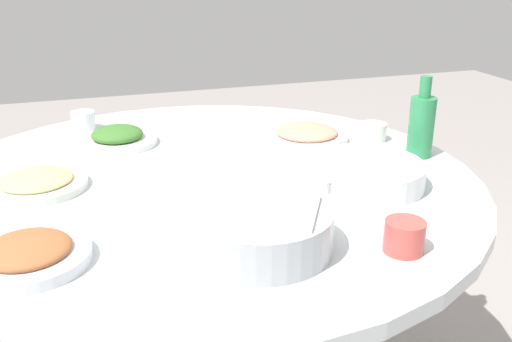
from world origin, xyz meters
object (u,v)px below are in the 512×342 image
object	(u,v)px
round_dining_table	(204,225)
tea_cup_near	(373,132)
green_bottle	(421,125)
dish_stirfry	(27,254)
dish_shrimp	(307,135)
dish_noodles	(36,183)
dish_greens	(117,138)
tea_cup_side	(83,121)
rice_bowl	(262,229)
tea_cup_far	(404,236)
soup_bowl	(365,174)

from	to	relation	value
round_dining_table	tea_cup_near	distance (m)	0.59
green_bottle	round_dining_table	bearing A→B (deg)	86.48
dish_stirfry	dish_shrimp	bearing A→B (deg)	-56.19
dish_noodles	green_bottle	size ratio (longest dim) A/B	1.07
dish_greens	tea_cup_near	distance (m)	0.75
round_dining_table	tea_cup_side	distance (m)	0.59
tea_cup_side	rice_bowl	bearing A→B (deg)	-162.17
dish_greens	tea_cup_side	world-z (taller)	tea_cup_side
green_bottle	tea_cup_side	world-z (taller)	green_bottle
dish_noodles	green_bottle	bearing A→B (deg)	-94.40
tea_cup_side	dish_noodles	bearing A→B (deg)	164.65
dish_noodles	tea_cup_far	world-z (taller)	tea_cup_far
soup_bowl	green_bottle	size ratio (longest dim) A/B	1.29
round_dining_table	soup_bowl	bearing A→B (deg)	-116.52
rice_bowl	dish_greens	bearing A→B (deg)	15.66
tea_cup_near	dish_shrimp	bearing A→B (deg)	72.79
soup_bowl	tea_cup_near	xyz separation A→B (m)	(0.30, -0.19, -0.00)
dish_stirfry	dish_greens	size ratio (longest dim) A/B	0.99
dish_greens	green_bottle	world-z (taller)	green_bottle
round_dining_table	rice_bowl	distance (m)	0.44
dish_greens	tea_cup_side	bearing A→B (deg)	25.98
soup_bowl	dish_noodles	bearing A→B (deg)	73.78
dish_noodles	tea_cup_near	bearing A→B (deg)	-84.88
tea_cup_far	soup_bowl	bearing A→B (deg)	-14.93
tea_cup_near	green_bottle	bearing A→B (deg)	-161.34
dish_stirfry	tea_cup_far	world-z (taller)	tea_cup_far
round_dining_table	tea_cup_far	world-z (taller)	tea_cup_far
soup_bowl	dish_greens	distance (m)	0.73
green_bottle	rice_bowl	bearing A→B (deg)	122.42
round_dining_table	dish_stirfry	distance (m)	0.54
rice_bowl	dish_noodles	distance (m)	0.61
dish_shrimp	tea_cup_far	xyz separation A→B (m)	(-0.68, 0.08, 0.01)
soup_bowl	tea_cup_far	size ratio (longest dim) A/B	3.72
dish_stirfry	green_bottle	distance (m)	1.04
soup_bowl	dish_shrimp	world-z (taller)	soup_bowl
dish_noodles	tea_cup_near	world-z (taller)	tea_cup_near
soup_bowl	dish_shrimp	distance (m)	0.36
dish_shrimp	dish_noodles	xyz separation A→B (m)	(-0.14, 0.75, -0.00)
green_bottle	dish_stirfry	bearing A→B (deg)	106.06
dish_greens	green_bottle	xyz separation A→B (m)	(-0.36, -0.78, 0.07)
dish_stirfry	tea_cup_side	distance (m)	0.83
round_dining_table	soup_bowl	distance (m)	0.43
rice_bowl	soup_bowl	distance (m)	0.40
tea_cup_near	tea_cup_side	world-z (taller)	tea_cup_side
dish_greens	green_bottle	bearing A→B (deg)	-114.51
rice_bowl	soup_bowl	bearing A→B (deg)	-56.20
dish_stirfry	tea_cup_side	size ratio (longest dim) A/B	3.13
tea_cup_near	rice_bowl	bearing A→B (deg)	135.23
tea_cup_near	tea_cup_far	world-z (taller)	tea_cup_far
soup_bowl	dish_shrimp	size ratio (longest dim) A/B	1.18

